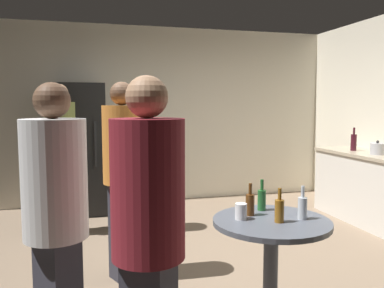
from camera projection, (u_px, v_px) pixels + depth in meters
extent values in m
cube|color=#7A6651|center=(221.00, 267.00, 3.83)|extent=(5.20, 5.20, 0.10)
cube|color=silver|center=(167.00, 115.00, 6.22)|extent=(5.32, 0.06, 2.70)
cube|color=black|center=(80.00, 149.00, 5.51)|extent=(0.70, 0.65, 1.80)
cube|color=#262628|center=(96.00, 144.00, 5.23)|extent=(0.03, 0.03, 0.60)
cube|color=beige|center=(373.00, 190.00, 5.04)|extent=(0.60, 1.69, 0.86)
cube|color=tan|center=(374.00, 155.00, 4.99)|extent=(0.64, 1.73, 0.04)
cylinder|color=#B2B2B7|center=(377.00, 149.00, 4.87)|extent=(0.17, 0.17, 0.14)
sphere|color=black|center=(378.00, 142.00, 4.86)|extent=(0.04, 0.04, 0.04)
cylinder|color=#3F141E|center=(354.00, 142.00, 5.28)|extent=(0.08, 0.08, 0.22)
cylinder|color=#3F141E|center=(354.00, 131.00, 5.27)|extent=(0.03, 0.03, 0.09)
cylinder|color=#4C515B|center=(270.00, 274.00, 2.73)|extent=(0.10, 0.10, 0.70)
cylinder|color=#4C515B|center=(272.00, 222.00, 2.69)|extent=(0.80, 0.80, 0.03)
cylinder|color=#8C5919|center=(280.00, 211.00, 2.62)|extent=(0.06, 0.06, 0.15)
cylinder|color=#8C5919|center=(280.00, 194.00, 2.61)|extent=(0.02, 0.02, 0.08)
cylinder|color=#593314|center=(250.00, 205.00, 2.78)|extent=(0.06, 0.06, 0.15)
cylinder|color=#593314|center=(250.00, 189.00, 2.77)|extent=(0.02, 0.02, 0.08)
cylinder|color=#26662D|center=(262.00, 200.00, 2.92)|extent=(0.06, 0.06, 0.15)
cylinder|color=#26662D|center=(262.00, 185.00, 2.91)|extent=(0.02, 0.02, 0.08)
cylinder|color=silver|center=(302.00, 208.00, 2.69)|extent=(0.06, 0.06, 0.15)
cylinder|color=silver|center=(303.00, 192.00, 2.68)|extent=(0.02, 0.02, 0.08)
cylinder|color=white|center=(241.00, 211.00, 2.69)|extent=(0.08, 0.08, 0.11)
cylinder|color=white|center=(55.00, 179.00, 2.09)|extent=(0.48, 0.48, 0.64)
sphere|color=brown|center=(52.00, 100.00, 2.05)|extent=(0.19, 0.19, 0.19)
cube|color=#2D2D38|center=(131.00, 199.00, 4.72)|extent=(0.27, 0.28, 0.78)
cylinder|color=#1E727A|center=(130.00, 141.00, 4.66)|extent=(0.48, 0.48, 0.62)
sphere|color=#8C6647|center=(129.00, 107.00, 4.62)|extent=(0.18, 0.18, 0.18)
cylinder|color=maroon|center=(148.00, 189.00, 1.80)|extent=(0.48, 0.48, 0.64)
sphere|color=tan|center=(147.00, 97.00, 1.76)|extent=(0.19, 0.19, 0.19)
cube|color=#2D2D38|center=(63.00, 198.00, 4.62)|extent=(0.28, 0.28, 0.86)
cylinder|color=olive|center=(60.00, 132.00, 4.55)|extent=(0.48, 0.48, 0.68)
sphere|color=tan|center=(59.00, 93.00, 4.50)|extent=(0.20, 0.20, 0.20)
cube|color=#2D2D38|center=(124.00, 230.00, 3.45)|extent=(0.27, 0.24, 0.84)
cylinder|color=orange|center=(123.00, 145.00, 3.38)|extent=(0.45, 0.45, 0.67)
sphere|color=brown|center=(122.00, 94.00, 3.34)|extent=(0.20, 0.20, 0.20)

